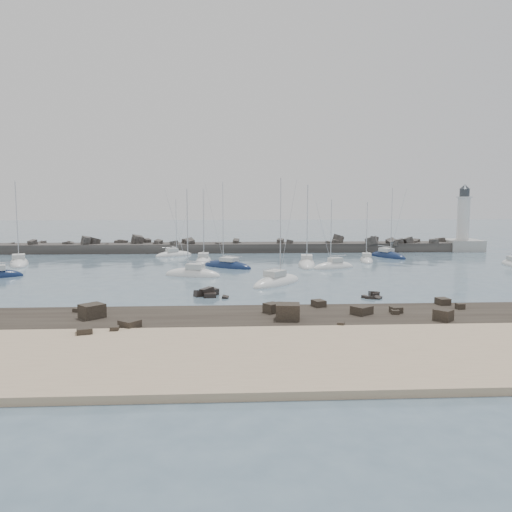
{
  "coord_description": "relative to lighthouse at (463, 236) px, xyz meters",
  "views": [
    {
      "loc": [
        -2.28,
        -64.65,
        10.81
      ],
      "look_at": [
        1.84,
        12.0,
        2.05
      ],
      "focal_mm": 35.0,
      "sensor_mm": 36.0,
      "label": 1
    }
  ],
  "objects": [
    {
      "name": "ground",
      "position": [
        -47.0,
        -38.0,
        -3.09
      ],
      "size": [
        400.0,
        400.0,
        0.0
      ],
      "primitive_type": "plane",
      "color": "slate",
      "rests_on": "ground"
    },
    {
      "name": "sand_strip",
      "position": [
        -47.0,
        -70.0,
        -3.09
      ],
      "size": [
        140.0,
        14.0,
        1.0
      ],
      "primitive_type": "cube",
      "color": "tan",
      "rests_on": "ground"
    },
    {
      "name": "rock_shelf",
      "position": [
        -46.99,
        -60.0,
        -3.07
      ],
      "size": [
        140.0,
        12.01,
        2.09
      ],
      "color": "black",
      "rests_on": "ground"
    },
    {
      "name": "rock_cluster_near",
      "position": [
        -51.64,
        -47.41,
        -2.93
      ],
      "size": [
        4.06,
        3.28,
        1.66
      ],
      "color": "black",
      "rests_on": "ground"
    },
    {
      "name": "rock_cluster_far",
      "position": [
        -33.37,
        -49.03,
        -3.05
      ],
      "size": [
        2.39,
        2.99,
        1.05
      ],
      "color": "black",
      "rests_on": "ground"
    },
    {
      "name": "breakwater",
      "position": [
        -54.57,
        -0.02,
        -2.79
      ],
      "size": [
        115.0,
        7.39,
        5.11
      ],
      "color": "#2F2C2A",
      "rests_on": "ground"
    },
    {
      "name": "lighthouse",
      "position": [
        0.0,
        0.0,
        0.0
      ],
      "size": [
        7.0,
        7.0,
        14.6
      ],
      "color": "#9E9E99",
      "rests_on": "ground"
    },
    {
      "name": "sailboat_1",
      "position": [
        -84.18,
        -18.65,
        -2.95
      ],
      "size": [
        6.16,
        9.92,
        14.99
      ],
      "color": "white",
      "rests_on": "ground"
    },
    {
      "name": "sailboat_3",
      "position": [
        -53.73,
        -17.02,
        -2.95
      ],
      "size": [
        2.82,
        8.66,
        13.63
      ],
      "color": "white",
      "rests_on": "ground"
    },
    {
      "name": "sailboat_4",
      "position": [
        -59.94,
        -6.98,
        -2.96
      ],
      "size": [
        7.57,
        5.69,
        11.74
      ],
      "color": "white",
      "rests_on": "ground"
    },
    {
      "name": "sailboat_5",
      "position": [
        -54.5,
        -32.47,
        -2.94
      ],
      "size": [
        8.73,
        5.06,
        13.34
      ],
      "color": "white",
      "rests_on": "ground"
    },
    {
      "name": "sailboat_6",
      "position": [
        -36.71,
        -22.7,
        -2.94
      ],
      "size": [
        3.98,
        9.25,
        14.22
      ],
      "color": "white",
      "rests_on": "ground"
    },
    {
      "name": "sailboat_7",
      "position": [
        -43.22,
        -39.76,
        -2.94
      ],
      "size": [
        8.19,
        8.86,
        14.63
      ],
      "color": "white",
      "rests_on": "ground"
    },
    {
      "name": "sailboat_8",
      "position": [
        -19.6,
        -11.26,
        -2.95
      ],
      "size": [
        6.16,
        9.08,
        13.86
      ],
      "color": "#0F1E41",
      "rests_on": "ground"
    },
    {
      "name": "sailboat_9",
      "position": [
        -32.85,
        -25.49,
        -2.94
      ],
      "size": [
        7.58,
        4.84,
        11.72
      ],
      "color": "white",
      "rests_on": "ground"
    },
    {
      "name": "sailboat_10",
      "position": [
        -25.4,
        -17.53,
        -2.95
      ],
      "size": [
        3.35,
        7.29,
        11.26
      ],
      "color": "white",
      "rests_on": "ground"
    },
    {
      "name": "sailboat_14",
      "position": [
        -49.67,
        -23.39,
        -2.96
      ],
      "size": [
        9.11,
        8.03,
        14.58
      ],
      "color": "#0F1E41",
      "rests_on": "ground"
    }
  ]
}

